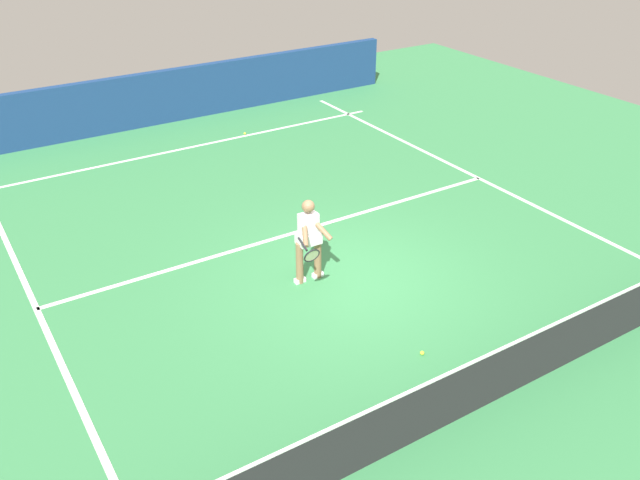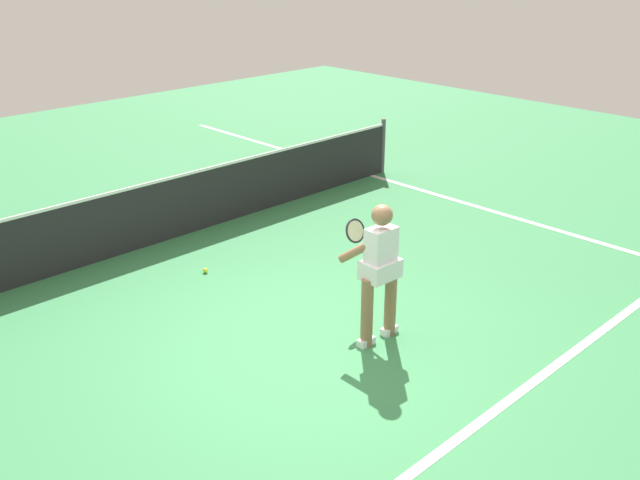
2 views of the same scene
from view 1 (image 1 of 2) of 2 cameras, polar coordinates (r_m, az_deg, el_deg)
ground_plane at (r=11.94m, az=2.80°, el=-3.28°), size 25.76×25.76×0.00m
court_back_wall at (r=19.58m, az=-13.67°, el=11.60°), size 14.90×0.24×1.46m
baseline_marking at (r=17.85m, az=-10.96°, el=7.71°), size 10.90×0.10×0.01m
service_line_marking at (r=13.39m, az=-2.09°, el=0.66°), size 9.90×0.10×0.01m
sideline_left_marking at (r=14.99m, az=18.57°, el=2.34°), size 0.10×17.81×0.01m
sideline_right_marking at (r=10.45m, az=-20.58°, el=-10.87°), size 0.10×17.81×0.01m
court_net at (r=9.54m, az=15.37°, el=-10.64°), size 10.58×0.08×1.00m
tennis_player at (r=11.44m, az=-0.95°, el=0.14°), size 0.79×0.92×1.55m
tennis_ball_near at (r=10.30m, az=8.65°, el=-9.43°), size 0.07×0.07×0.07m
tennis_ball_mid at (r=18.52m, az=-6.39°, el=8.96°), size 0.07×0.07×0.07m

